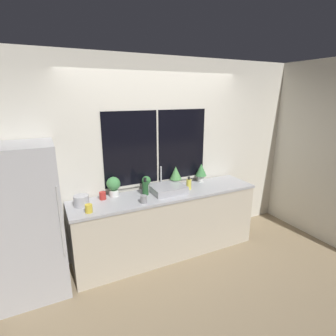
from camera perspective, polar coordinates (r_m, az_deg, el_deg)
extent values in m
plane|color=#937F60|center=(3.78, 1.79, -19.92)|extent=(14.00, 14.00, 0.00)
cube|color=silver|center=(3.74, -2.53, 2.52)|extent=(8.00, 0.06, 2.70)
cube|color=black|center=(3.68, -2.33, 4.67)|extent=(1.53, 0.01, 1.00)
cube|color=beige|center=(3.67, -2.30, 4.65)|extent=(0.02, 0.01, 1.00)
cube|color=beige|center=(3.81, -2.21, -3.01)|extent=(1.59, 0.04, 0.03)
cube|color=silver|center=(5.72, 15.86, 6.58)|extent=(0.06, 7.00, 2.70)
cube|color=beige|center=(3.76, -0.18, -12.21)|extent=(2.56, 0.56, 0.88)
cube|color=#ADADB2|center=(3.57, -0.19, -5.71)|extent=(2.59, 0.59, 0.03)
cube|color=#B7B7BC|center=(3.28, -28.35, -10.43)|extent=(0.71, 0.64, 1.73)
cylinder|color=silver|center=(2.93, -22.32, -10.89)|extent=(0.02, 0.02, 0.78)
cube|color=#ADADB2|center=(3.59, -0.07, -4.52)|extent=(0.45, 0.38, 0.09)
cylinder|color=#B7B7BC|center=(3.79, -1.53, -3.90)|extent=(0.04, 0.04, 0.03)
cylinder|color=#B7B7BC|center=(3.74, -1.55, -1.68)|extent=(0.02, 0.02, 0.28)
cylinder|color=white|center=(3.52, -11.68, -5.34)|extent=(0.12, 0.12, 0.08)
sphere|color=#478E4C|center=(3.48, -11.80, -3.35)|extent=(0.18, 0.18, 0.18)
cylinder|color=white|center=(3.65, -4.72, -4.25)|extent=(0.11, 0.11, 0.09)
sphere|color=#387A3D|center=(3.62, -4.75, -2.70)|extent=(0.12, 0.12, 0.12)
cylinder|color=white|center=(3.82, 1.67, -3.14)|extent=(0.11, 0.11, 0.10)
cone|color=#569951|center=(3.78, 1.69, -1.05)|extent=(0.17, 0.17, 0.19)
cylinder|color=white|center=(4.03, 7.15, -2.27)|extent=(0.10, 0.10, 0.10)
cone|color=#478E4C|center=(3.99, 7.22, -0.35)|extent=(0.17, 0.17, 0.18)
cylinder|color=#DBD14C|center=(3.70, 4.55, -3.54)|extent=(0.07, 0.07, 0.14)
cylinder|color=black|center=(3.67, 4.58, -2.22)|extent=(0.03, 0.03, 0.04)
cylinder|color=#235128|center=(3.48, -4.97, -4.41)|extent=(0.08, 0.08, 0.18)
cylinder|color=black|center=(3.44, -5.02, -2.58)|extent=(0.04, 0.04, 0.05)
cylinder|color=gray|center=(3.25, -5.32, -6.77)|extent=(0.08, 0.08, 0.10)
cylinder|color=#B72D28|center=(3.44, -14.04, -5.87)|extent=(0.08, 0.08, 0.10)
cylinder|color=gold|center=(3.12, -16.87, -8.42)|extent=(0.08, 0.08, 0.10)
cylinder|color=#B2B2B7|center=(3.32, -18.35, -6.76)|extent=(0.18, 0.18, 0.13)
cone|color=#B2B2B7|center=(3.29, -18.46, -5.62)|extent=(0.15, 0.15, 0.01)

